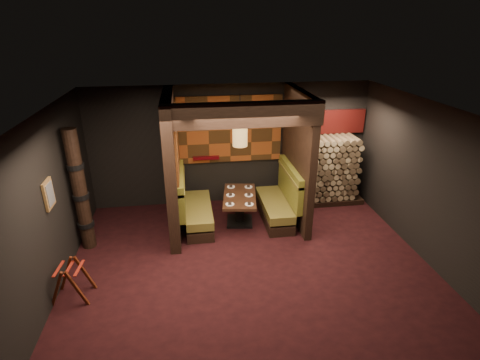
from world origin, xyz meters
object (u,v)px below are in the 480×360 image
booth_bench_right (279,202)px  booth_bench_left (194,208)px  totem_column (80,192)px  dining_table (240,205)px  pendant_lamp (240,135)px  luggage_rack (71,280)px  firewood_stack (328,170)px

booth_bench_right → booth_bench_left: bearing=180.0°
booth_bench_right → totem_column: totem_column is taller
dining_table → pendant_lamp: bearing=-90.0°
booth_bench_right → dining_table: bearing=-176.0°
dining_table → pendant_lamp: (0.00, -0.05, 1.59)m
dining_table → totem_column: 3.21m
dining_table → totem_column: size_ratio=0.56×
luggage_rack → pendant_lamp: bearing=33.0°
dining_table → pendant_lamp: 1.59m
booth_bench_right → totem_column: (-3.98, -0.55, 0.79)m
dining_table → luggage_rack: dining_table is taller
booth_bench_right → luggage_rack: bearing=-152.1°
firewood_stack → luggage_rack: bearing=-152.3°
booth_bench_left → firewood_stack: (3.25, 0.70, 0.42)m
dining_table → firewood_stack: size_ratio=0.78×
luggage_rack → booth_bench_left: bearing=45.7°
totem_column → firewood_stack: totem_column is taller
booth_bench_left → luggage_rack: size_ratio=2.36×
totem_column → dining_table: bearing=9.0°
dining_table → luggage_rack: 3.61m
dining_table → booth_bench_left: bearing=176.4°
booth_bench_left → totem_column: (-2.09, -0.55, 0.79)m
booth_bench_left → booth_bench_right: same height
booth_bench_right → dining_table: booth_bench_right is taller
booth_bench_right → dining_table: 0.90m
booth_bench_left → booth_bench_right: 1.89m
totem_column → firewood_stack: 5.49m
dining_table → totem_column: bearing=-171.0°
pendant_lamp → luggage_rack: bearing=-147.0°
totem_column → booth_bench_right: bearing=7.9°
luggage_rack → firewood_stack: (5.25, 2.76, 0.48)m
totem_column → firewood_stack: size_ratio=1.39×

